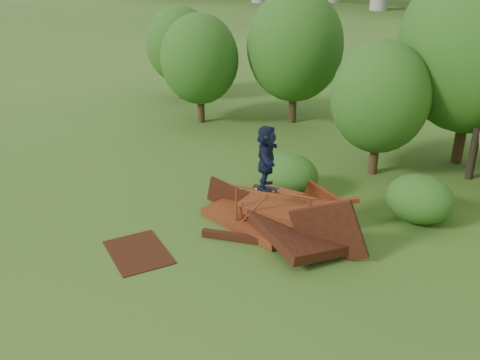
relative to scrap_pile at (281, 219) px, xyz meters
The scene contains 13 objects.
ground 2.59m from the scrap_pile, 96.41° to the right, with size 240.00×240.00×0.00m, color #2D5116.
scrap_pile is the anchor object (origin of this frame).
grind_rail 0.76m from the scrap_pile, 103.44° to the right, with size 2.47×0.58×1.45m.
skateboard 1.22m from the scrap_pile, 124.73° to the right, with size 0.75×0.34×0.07m.
skater 2.10m from the scrap_pile, 124.73° to the right, with size 1.70×0.54×1.83m, color black.
flat_plate 4.22m from the scrap_pile, 129.65° to the right, with size 2.05×1.46×0.03m, color #33170B.
tree_0 11.39m from the scrap_pile, 139.62° to the left, with size 3.59×3.59×5.06m.
tree_1 11.22m from the scrap_pile, 116.72° to the left, with size 4.40×4.40×6.12m.
tree_2 6.28m from the scrap_pile, 83.47° to the left, with size 3.48×3.48×4.90m.
tree_3 9.94m from the scrap_pile, 70.67° to the left, with size 5.51×5.51×7.64m.
tree_6 15.84m from the scrap_pile, 140.05° to the left, with size 3.54×3.54×4.94m.
shrub_left 2.59m from the scrap_pile, 114.79° to the left, with size 2.07×1.91×1.44m, color #1B4D14.
shrub_right 4.32m from the scrap_pile, 43.00° to the left, with size 2.06×1.89×1.46m, color #1B4D14.
Camera 1 is at (6.98, -9.70, 7.82)m, focal length 40.00 mm.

